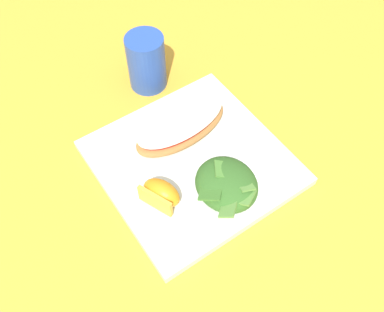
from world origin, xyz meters
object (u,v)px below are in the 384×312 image
(orange_wedge_front, at_px, (161,194))
(white_plate, at_px, (192,162))
(drinking_blue_cup, at_px, (146,62))
(cheesy_pizza_bread, at_px, (181,125))
(green_salad_pile, at_px, (227,184))

(orange_wedge_front, bearing_deg, white_plate, 113.94)
(orange_wedge_front, bearing_deg, drinking_blue_cup, 153.23)
(cheesy_pizza_bread, distance_m, orange_wedge_front, 0.13)
(cheesy_pizza_bread, bearing_deg, drinking_blue_cup, 171.26)
(white_plate, height_order, drinking_blue_cup, drinking_blue_cup)
(white_plate, distance_m, orange_wedge_front, 0.09)
(drinking_blue_cup, bearing_deg, white_plate, -10.97)
(orange_wedge_front, bearing_deg, green_salad_pile, 64.76)
(green_salad_pile, relative_size, orange_wedge_front, 1.54)
(white_plate, height_order, orange_wedge_front, orange_wedge_front)
(white_plate, xyz_separation_m, orange_wedge_front, (0.04, -0.08, 0.03))
(cheesy_pizza_bread, bearing_deg, white_plate, -16.45)
(cheesy_pizza_bread, relative_size, orange_wedge_front, 2.53)
(cheesy_pizza_bread, height_order, green_salad_pile, green_salad_pile)
(orange_wedge_front, bearing_deg, cheesy_pizza_bread, 133.57)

